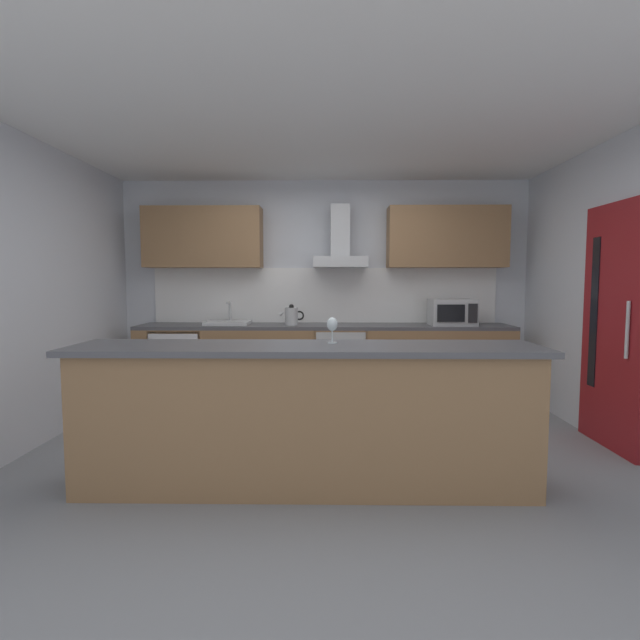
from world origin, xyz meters
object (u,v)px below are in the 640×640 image
Objects in this scene: microwave at (452,312)px; range_hood at (340,248)px; oven at (340,363)px; refrigerator at (181,365)px; sink at (228,322)px; kettle at (292,316)px; wine_glass at (332,325)px.

range_hood reaches higher than microwave.
range_hood reaches higher than oven.
refrigerator is 1.70× the size of sink.
wine_glass is at bearing -78.66° from kettle.
sink is 0.74m from kettle.
sink is 2.81× the size of wine_glass.
sink reaches higher than kettle.
oven is 0.78m from kettle.
sink is at bearing 176.53° from kettle.
range_hood reaches higher than kettle.
wine_glass is at bearing -52.27° from refrigerator.
sink is 1.73× the size of kettle.
oven is at bearing 87.06° from wine_glass.
sink is at bearing 117.68° from wine_glass.
oven is at bearing 178.74° from microwave.
sink is 0.69× the size of range_hood.
range_hood is at bearing 172.94° from microwave.
oven is 1.60× the size of sink.
oven is 1.84m from refrigerator.
oven is 2.77× the size of kettle.
wine_glass is at bearing -62.32° from sink.
range_hood is (0.00, 0.13, 1.33)m from oven.
sink reaches higher than wine_glass.
range_hood reaches higher than sink.
sink is at bearing 1.43° from refrigerator.
wine_glass is (-0.11, -2.37, -0.69)m from range_hood.
range_hood is at bearing 4.11° from refrigerator.
microwave reaches higher than wine_glass.
microwave is at bearing -0.87° from sink.
microwave is at bearing 57.89° from wine_glass.
microwave reaches higher than sink.
oven is 0.94× the size of refrigerator.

